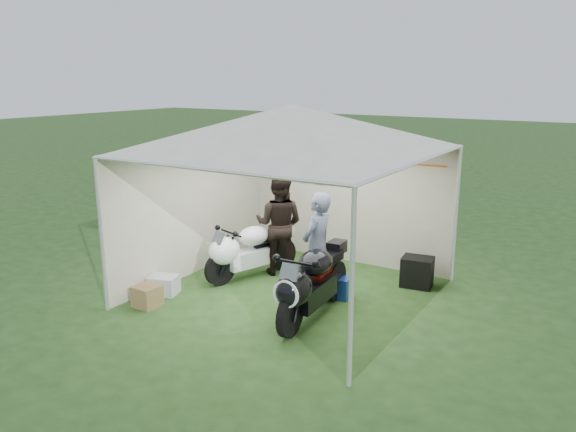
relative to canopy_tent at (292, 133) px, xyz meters
name	(u,v)px	position (x,y,z in m)	size (l,w,h in m)	color
ground	(291,294)	(0.00, -0.03, -2.58)	(80.00, 80.00, 0.00)	#234318
canopy_tent	(292,133)	(0.00, 0.00, 0.00)	(5.66, 5.66, 3.00)	silver
motorcycle_white	(247,249)	(-1.03, 0.20, -2.06)	(0.84, 1.82, 0.92)	black
motorcycle_black	(310,282)	(0.74, -0.71, -2.00)	(0.55, 2.09, 1.03)	black
paddock_stand	(336,287)	(0.68, 0.23, -2.41)	(0.45, 0.28, 0.34)	blue
person_dark_jacket	(279,224)	(-0.70, 0.71, -1.68)	(0.87, 0.68, 1.78)	black
person_blue_jacket	(317,248)	(0.49, -0.08, -1.71)	(0.63, 0.41, 1.73)	slate
equipment_box	(417,272)	(1.59, 1.37, -2.33)	(0.50, 0.40, 0.50)	black
crate_0	(164,285)	(-1.75, -1.10, -2.43)	(0.45, 0.35, 0.30)	#B6BAC0
crate_1	(147,296)	(-1.60, -1.60, -2.41)	(0.36, 0.36, 0.32)	brown
crate_2	(158,290)	(-1.75, -1.23, -2.47)	(0.28, 0.23, 0.20)	silver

